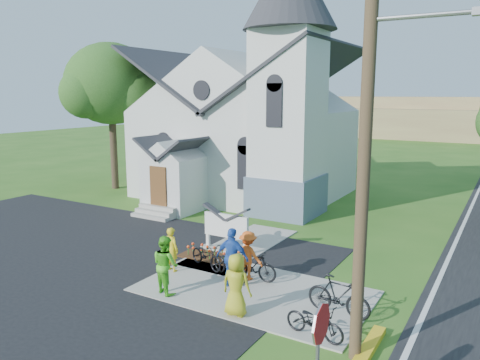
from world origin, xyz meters
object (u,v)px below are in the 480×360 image
Objects in this scene: cyclist_3 at (248,255)px; stop_sign at (320,340)px; church_sign at (226,226)px; cyclist_0 at (172,249)px; bike_0 at (206,255)px; bike_2 at (230,264)px; cyclist_4 at (236,285)px; cyclist_2 at (232,258)px; bike_3 at (339,296)px; cyclist_1 at (166,264)px; bike_4 at (315,321)px; bike_1 at (253,265)px; utility_pole at (369,124)px.

stop_sign is at bearing 133.02° from cyclist_3.
cyclist_0 is (-0.50, -2.68, -0.21)m from church_sign.
cyclist_0 reaches higher than bike_0.
cyclist_4 is at bearing -121.91° from bike_2.
cyclist_2 is 1.03× the size of bike_3.
cyclist_3 is at bearing -71.43° from cyclist_4.
cyclist_1 is at bearing 40.49° from cyclist_2.
cyclist_3 reaches higher than bike_4.
bike_3 reaches higher than bike_2.
cyclist_4 reaches higher than bike_0.
stop_sign is 1.53× the size of cyclist_3.
cyclist_0 is at bearing -37.73° from cyclist_1.
cyclist_4 is (3.08, -4.35, -0.11)m from church_sign.
church_sign is 1.33× the size of bike_1.
cyclist_0 is 6.00m from bike_3.
cyclist_0 is 0.85× the size of bike_2.
bike_1 reaches higher than bike_2.
cyclist_3 is (-4.53, 5.40, -0.92)m from stop_sign.
bike_4 is (3.10, -2.41, -0.07)m from bike_1.
bike_1 is (-4.28, 2.71, -4.86)m from utility_pole.
bike_1 is (1.93, -0.14, 0.05)m from bike_0.
stop_sign reaches higher than bike_0.
stop_sign is 6.61m from cyclist_2.
church_sign is 9.97m from stop_sign.
cyclist_4 is (1.10, -1.58, -0.08)m from cyclist_2.
cyclist_0 is 0.88× the size of cyclist_4.
utility_pole reaches higher than bike_2.
church_sign is 0.89× the size of stop_sign.
church_sign is at bearing 144.40° from utility_pole.
church_sign is 1.23× the size of cyclist_1.
bike_0 is at bearing 72.07° from bike_4.
cyclist_1 is at bearing 152.39° from stop_sign.
stop_sign is 1.53× the size of bike_4.
bike_3 is (-1.07, 1.77, -4.80)m from utility_pole.
bike_1 is 0.95m from cyclist_2.
bike_2 is 1.03× the size of cyclist_4.
bike_0 is at bearing -31.75° from cyclist_2.
bike_0 is at bearing 138.55° from stop_sign.
cyclist_0 is at bearing 17.67° from cyclist_3.
bike_0 reaches higher than bike_4.
bike_2 is at bearing -85.71° from bike_0.
church_sign is at bearing -58.67° from cyclist_4.
cyclist_3 is at bearing -155.19° from cyclist_0.
cyclist_1 is at bearing -156.32° from bike_0.
cyclist_0 is at bearing 164.06° from utility_pole.
church_sign reaches higher than bike_1.
utility_pole is 4.52m from stop_sign.
cyclist_1 is (-6.16, 3.22, -0.84)m from stop_sign.
cyclist_0 is 3.95m from cyclist_4.
cyclist_2 is 1.17× the size of bike_4.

